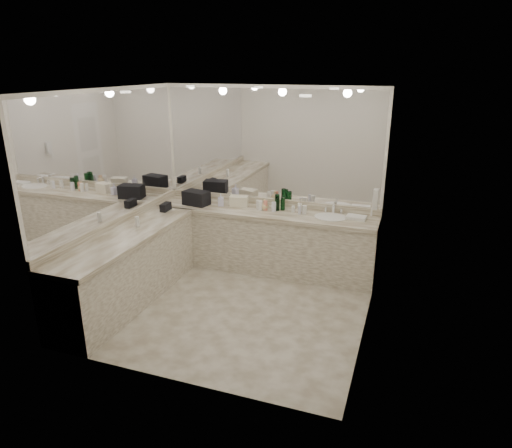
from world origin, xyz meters
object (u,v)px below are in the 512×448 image
at_px(cream_cosmetic_case, 239,201).
at_px(soap_bottle_b, 221,200).
at_px(soap_bottle_a, 231,199).
at_px(soap_bottle_c, 265,204).
at_px(sink, 331,218).
at_px(wall_phone, 376,199).
at_px(black_toiletry_bag, 196,198).
at_px(hand_towel, 356,217).

height_order(cream_cosmetic_case, soap_bottle_b, soap_bottle_b).
distance_m(soap_bottle_a, soap_bottle_c, 0.53).
xyz_separation_m(sink, wall_phone, (0.61, -0.50, 0.46)).
bearing_deg(sink, soap_bottle_b, 179.92).
bearing_deg(soap_bottle_c, black_toiletry_bag, -174.56).
distance_m(black_toiletry_bag, soap_bottle_a, 0.52).
relative_size(hand_towel, soap_bottle_c, 1.74).
relative_size(sink, soap_bottle_c, 2.92).
height_order(wall_phone, cream_cosmetic_case, wall_phone).
bearing_deg(soap_bottle_c, soap_bottle_b, -176.89).
relative_size(hand_towel, soap_bottle_a, 1.42).
bearing_deg(sink, wall_phone, -39.57).
bearing_deg(black_toiletry_bag, soap_bottle_c, 5.44).
bearing_deg(black_toiletry_bag, cream_cosmetic_case, 13.20).
distance_m(wall_phone, soap_bottle_b, 2.31).
bearing_deg(cream_cosmetic_case, black_toiletry_bag, 179.19).
bearing_deg(wall_phone, soap_bottle_a, 164.40).
distance_m(sink, soap_bottle_a, 1.49).
bearing_deg(black_toiletry_bag, sink, 1.72).
height_order(black_toiletry_bag, soap_bottle_a, black_toiletry_bag).
bearing_deg(soap_bottle_a, black_toiletry_bag, -163.88).
xyz_separation_m(cream_cosmetic_case, soap_bottle_a, (-0.12, -0.00, 0.02)).
bearing_deg(soap_bottle_c, hand_towel, 0.41).
bearing_deg(soap_bottle_c, cream_cosmetic_case, 173.50).
xyz_separation_m(hand_towel, soap_bottle_b, (-1.95, -0.05, 0.07)).
xyz_separation_m(cream_cosmetic_case, hand_towel, (1.70, -0.04, -0.05)).
bearing_deg(soap_bottle_b, black_toiletry_bag, -170.36).
relative_size(wall_phone, soap_bottle_c, 1.60).
height_order(soap_bottle_a, soap_bottle_b, same).
distance_m(sink, soap_bottle_c, 0.96).
bearing_deg(cream_cosmetic_case, sink, -17.59).
relative_size(black_toiletry_bag, soap_bottle_a, 1.98).
bearing_deg(sink, cream_cosmetic_case, 176.43).
height_order(black_toiletry_bag, cream_cosmetic_case, black_toiletry_bag).
relative_size(wall_phone, hand_towel, 0.92).
xyz_separation_m(soap_bottle_a, soap_bottle_b, (-0.13, -0.08, -0.00)).
distance_m(black_toiletry_bag, soap_bottle_b, 0.37).
bearing_deg(soap_bottle_b, cream_cosmetic_case, 18.19).
bearing_deg(sink, soap_bottle_c, 177.70).
height_order(sink, wall_phone, wall_phone).
xyz_separation_m(sink, soap_bottle_c, (-0.95, 0.04, 0.08)).
distance_m(sink, cream_cosmetic_case, 1.37).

